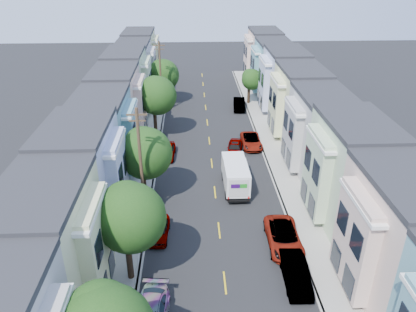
% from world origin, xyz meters
% --- Properties ---
extents(ground, '(160.00, 160.00, 0.00)m').
position_xyz_m(ground, '(0.00, 0.00, 0.00)').
color(ground, black).
rests_on(ground, ground).
extents(road_slab, '(12.00, 70.00, 0.02)m').
position_xyz_m(road_slab, '(0.00, 15.00, 0.01)').
color(road_slab, black).
rests_on(road_slab, ground).
extents(curb_left, '(0.30, 70.00, 0.15)m').
position_xyz_m(curb_left, '(-6.05, 15.00, 0.07)').
color(curb_left, gray).
rests_on(curb_left, ground).
extents(curb_right, '(0.30, 70.00, 0.15)m').
position_xyz_m(curb_right, '(6.05, 15.00, 0.07)').
color(curb_right, gray).
rests_on(curb_right, ground).
extents(sidewalk_left, '(2.60, 70.00, 0.15)m').
position_xyz_m(sidewalk_left, '(-7.35, 15.00, 0.07)').
color(sidewalk_left, gray).
rests_on(sidewalk_left, ground).
extents(sidewalk_right, '(2.60, 70.00, 0.15)m').
position_xyz_m(sidewalk_right, '(7.35, 15.00, 0.07)').
color(sidewalk_right, gray).
rests_on(sidewalk_right, ground).
extents(centerline, '(0.12, 70.00, 0.01)m').
position_xyz_m(centerline, '(0.00, 15.00, 0.00)').
color(centerline, gold).
rests_on(centerline, ground).
extents(townhouse_row_left, '(5.00, 70.00, 8.50)m').
position_xyz_m(townhouse_row_left, '(-11.15, 15.00, 0.00)').
color(townhouse_row_left, '#B2AFAD').
rests_on(townhouse_row_left, ground).
extents(townhouse_row_right, '(5.00, 70.00, 8.50)m').
position_xyz_m(townhouse_row_right, '(11.15, 15.00, 0.00)').
color(townhouse_row_right, '#B2AFAD').
rests_on(townhouse_row_right, ground).
extents(tree_b, '(4.70, 4.70, 7.55)m').
position_xyz_m(tree_b, '(-6.30, -5.27, 5.18)').
color(tree_b, black).
rests_on(tree_b, ground).
extents(tree_c, '(4.70, 4.70, 7.17)m').
position_xyz_m(tree_c, '(-6.30, 4.99, 4.80)').
color(tree_c, black).
rests_on(tree_c, ground).
extents(tree_d, '(4.70, 4.70, 7.76)m').
position_xyz_m(tree_d, '(-6.30, 19.43, 5.38)').
color(tree_d, black).
rests_on(tree_d, ground).
extents(tree_e, '(4.70, 4.70, 6.82)m').
position_xyz_m(tree_e, '(-6.30, 31.91, 4.46)').
color(tree_e, black).
rests_on(tree_e, ground).
extents(tree_far_r, '(3.10, 3.10, 5.30)m').
position_xyz_m(tree_far_r, '(6.89, 31.49, 3.71)').
color(tree_far_r, black).
rests_on(tree_far_r, ground).
extents(utility_pole_near, '(1.60, 0.26, 10.00)m').
position_xyz_m(utility_pole_near, '(-6.30, 2.00, 5.15)').
color(utility_pole_near, '#42301E').
rests_on(utility_pole_near, ground).
extents(utility_pole_far, '(1.60, 0.26, 10.00)m').
position_xyz_m(utility_pole_far, '(-6.30, 28.00, 5.15)').
color(utility_pole_far, '#42301E').
rests_on(utility_pole_far, ground).
extents(fedex_truck, '(2.24, 5.81, 2.79)m').
position_xyz_m(fedex_truck, '(1.99, 6.63, 1.56)').
color(fedex_truck, white).
rests_on(fedex_truck, ground).
extents(lead_sedan, '(2.33, 4.49, 1.39)m').
position_xyz_m(lead_sedan, '(2.75, 14.41, 0.69)').
color(lead_sedan, black).
rests_on(lead_sedan, ground).
extents(parked_left_c, '(1.75, 4.06, 1.29)m').
position_xyz_m(parked_left_c, '(-4.90, -0.57, 0.64)').
color(parked_left_c, '#979DAD').
rests_on(parked_left_c, ground).
extents(parked_left_d, '(1.89, 4.41, 1.40)m').
position_xyz_m(parked_left_d, '(-4.90, 13.84, 0.70)').
color(parked_left_d, '#390D13').
rests_on(parked_left_d, ground).
extents(parked_right_a, '(1.73, 4.61, 1.52)m').
position_xyz_m(parked_right_a, '(4.90, -6.09, 0.76)').
color(parked_right_a, '#474A4E').
rests_on(parked_right_a, ground).
extents(parked_right_b, '(2.65, 5.54, 1.52)m').
position_xyz_m(parked_right_b, '(4.90, -2.14, 0.76)').
color(parked_right_b, silver).
rests_on(parked_right_b, ground).
extents(parked_right_c, '(2.24, 4.85, 1.35)m').
position_xyz_m(parked_right_c, '(4.90, 16.19, 0.67)').
color(parked_right_c, black).
rests_on(parked_right_c, ground).
extents(parked_right_d, '(2.01, 4.71, 1.53)m').
position_xyz_m(parked_right_d, '(4.90, 29.13, 0.77)').
color(parked_right_d, '#15113F').
rests_on(parked_right_d, ground).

